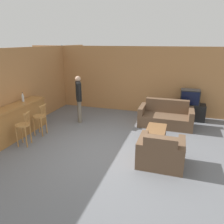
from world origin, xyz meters
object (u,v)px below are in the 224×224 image
object	(u,v)px
bottle	(23,97)
person_by_window	(79,97)
coffee_table	(156,131)
tv	(190,97)
armchair_near	(161,153)
tv_unit	(188,112)
bar_chair_near	(23,127)
bar_chair_mid	(40,119)
couch_far	(166,117)

from	to	relation	value
bottle	person_by_window	world-z (taller)	person_by_window
coffee_table	bottle	size ratio (longest dim) A/B	3.05
coffee_table	person_by_window	xyz separation A→B (m)	(-2.81, 0.84, 0.58)
tv	bottle	world-z (taller)	bottle
armchair_near	person_by_window	world-z (taller)	person_by_window
tv_unit	tv	size ratio (longest dim) A/B	1.73
armchair_near	bottle	bearing A→B (deg)	169.24
bottle	armchair_near	bearing A→B (deg)	-10.76
bar_chair_near	bar_chair_mid	size ratio (longest dim) A/B	1.00
armchair_near	couch_far	bearing A→B (deg)	91.86
tv	person_by_window	distance (m)	4.00
armchair_near	tv	size ratio (longest dim) A/B	1.58
bar_chair_mid	coffee_table	xyz separation A→B (m)	(3.47, 0.54, -0.17)
armchair_near	coffee_table	world-z (taller)	armchair_near
tv_unit	bottle	size ratio (longest dim) A/B	4.00
bar_chair_near	bottle	xyz separation A→B (m)	(-0.67, 0.93, 0.58)
coffee_table	person_by_window	size ratio (longest dim) A/B	0.53
bar_chair_near	person_by_window	size ratio (longest dim) A/B	0.59
bar_chair_mid	bottle	distance (m)	0.90
bar_chair_mid	coffee_table	size ratio (longest dim) A/B	1.11
coffee_table	bar_chair_mid	bearing A→B (deg)	-171.09
bar_chair_near	tv_unit	bearing A→B (deg)	39.40
couch_far	coffee_table	world-z (taller)	couch_far
couch_far	bottle	world-z (taller)	bottle
bar_chair_near	person_by_window	world-z (taller)	person_by_window
couch_far	person_by_window	world-z (taller)	person_by_window
tv_unit	tv	xyz separation A→B (m)	(0.00, -0.00, 0.56)
bar_chair_mid	couch_far	world-z (taller)	bar_chair_mid
bar_chair_mid	bottle	bearing A→B (deg)	166.15
person_by_window	couch_far	bearing A→B (deg)	11.23
armchair_near	tv_unit	xyz separation A→B (m)	(0.67, 3.51, -0.00)
tv	bottle	xyz separation A→B (m)	(-5.06, -2.67, 0.25)
couch_far	tv	world-z (taller)	tv
tv_unit	coffee_table	bearing A→B (deg)	-111.70
bar_chair_near	bar_chair_mid	xyz separation A→B (m)	(0.00, 0.76, 0.00)
couch_far	tv	bearing A→B (deg)	49.07
couch_far	tv	size ratio (longest dim) A/B	2.68
couch_far	tv_unit	bearing A→B (deg)	49.18
bar_chair_mid	couch_far	xyz separation A→B (m)	(3.63, 1.97, -0.23)
bar_chair_mid	tv	world-z (taller)	tv
coffee_table	person_by_window	bearing A→B (deg)	163.41
armchair_near	tv	distance (m)	3.61
bar_chair_mid	bar_chair_near	bearing A→B (deg)	-90.02
coffee_table	tv_unit	distance (m)	2.47
coffee_table	bottle	xyz separation A→B (m)	(-4.14, -0.38, 0.75)
bar_chair_mid	coffee_table	bearing A→B (deg)	8.91
bar_chair_near	couch_far	bearing A→B (deg)	36.93
couch_far	armchair_near	size ratio (longest dim) A/B	1.70
bar_chair_mid	tv_unit	distance (m)	5.23
bar_chair_near	armchair_near	xyz separation A→B (m)	(3.72, 0.09, -0.23)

